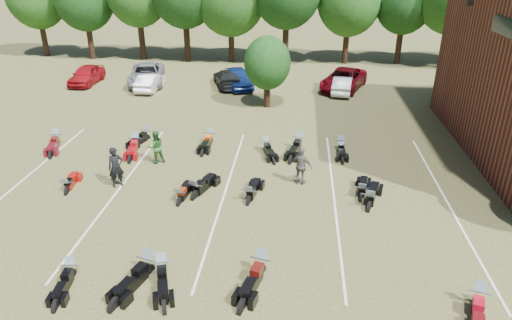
# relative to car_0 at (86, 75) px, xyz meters

# --- Properties ---
(ground) EXTENTS (160.00, 160.00, 0.00)m
(ground) POSITION_rel_car_0_xyz_m (17.18, -19.93, -0.75)
(ground) COLOR brown
(ground) RESTS_ON ground
(car_0) EXTENTS (1.78, 4.41, 1.50)m
(car_0) POSITION_rel_car_0_xyz_m (0.00, 0.00, 0.00)
(car_0) COLOR maroon
(car_0) RESTS_ON ground
(car_1) EXTENTS (1.48, 4.03, 1.32)m
(car_1) POSITION_rel_car_0_xyz_m (5.75, -1.21, -0.09)
(car_1) COLOR silver
(car_1) RESTS_ON ground
(car_2) EXTENTS (3.82, 6.16, 1.59)m
(car_2) POSITION_rel_car_0_xyz_m (4.94, 0.43, 0.04)
(car_2) COLOR gray
(car_2) RESTS_ON ground
(car_3) EXTENTS (3.20, 4.99, 1.34)m
(car_3) POSITION_rel_car_0_xyz_m (11.62, 0.42, -0.08)
(car_3) COLOR black
(car_3) RESTS_ON ground
(car_4) EXTENTS (3.27, 4.89, 1.55)m
(car_4) POSITION_rel_car_0_xyz_m (12.54, 0.13, 0.02)
(car_4) COLOR navy
(car_4) RESTS_ON ground
(car_5) EXTENTS (1.97, 4.14, 1.31)m
(car_5) POSITION_rel_car_0_xyz_m (20.74, -0.63, -0.10)
(car_5) COLOR beige
(car_5) RESTS_ON ground
(car_6) EXTENTS (4.42, 6.21, 1.57)m
(car_6) POSITION_rel_car_0_xyz_m (20.88, 0.46, 0.04)
(car_6) COLOR #620510
(car_6) RESTS_ON ground
(car_7) EXTENTS (4.22, 5.76, 1.55)m
(car_7) POSITION_rel_car_0_xyz_m (29.23, -0.95, 0.02)
(car_7) COLOR #3E3E43
(car_7) RESTS_ON ground
(person_black) EXTENTS (0.85, 0.79, 1.96)m
(person_black) POSITION_rel_car_0_xyz_m (9.05, -16.90, 0.23)
(person_black) COLOR black
(person_black) RESTS_ON ground
(person_green) EXTENTS (1.09, 1.00, 1.79)m
(person_green) POSITION_rel_car_0_xyz_m (10.14, -14.20, 0.14)
(person_green) COLOR #265A21
(person_green) RESTS_ON ground
(person_grey) EXTENTS (1.18, 0.82, 1.86)m
(person_grey) POSITION_rel_car_0_xyz_m (17.66, -15.86, 0.18)
(person_grey) COLOR #554F48
(person_grey) RESTS_ON ground
(motorcycle_1) EXTENTS (0.87, 2.06, 1.11)m
(motorcycle_1) POSITION_rel_car_0_xyz_m (9.89, -23.47, -0.75)
(motorcycle_1) COLOR black
(motorcycle_1) RESTS_ON ground
(motorcycle_2) EXTENTS (1.46, 2.52, 1.34)m
(motorcycle_2) POSITION_rel_car_0_xyz_m (12.43, -23.04, -0.75)
(motorcycle_2) COLOR black
(motorcycle_2) RESTS_ON ground
(motorcycle_3) EXTENTS (1.36, 2.34, 1.24)m
(motorcycle_3) POSITION_rel_car_0_xyz_m (12.98, -23.09, -0.75)
(motorcycle_3) COLOR black
(motorcycle_3) RESTS_ON ground
(motorcycle_5) EXTENTS (1.36, 2.55, 1.36)m
(motorcycle_5) POSITION_rel_car_0_xyz_m (16.34, -22.67, -0.75)
(motorcycle_5) COLOR black
(motorcycle_5) RESTS_ON ground
(motorcycle_6) EXTENTS (1.38, 2.40, 1.27)m
(motorcycle_6) POSITION_rel_car_0_xyz_m (23.23, -23.61, -0.75)
(motorcycle_6) COLOR #4E0B0F
(motorcycle_6) RESTS_ON ground
(motorcycle_7) EXTENTS (0.90, 2.06, 1.11)m
(motorcycle_7) POSITION_rel_car_0_xyz_m (6.94, -17.77, -0.75)
(motorcycle_7) COLOR maroon
(motorcycle_7) RESTS_ON ground
(motorcycle_8) EXTENTS (0.92, 2.17, 1.17)m
(motorcycle_8) POSITION_rel_car_0_xyz_m (12.36, -18.21, -0.75)
(motorcycle_8) COLOR black
(motorcycle_8) RESTS_ON ground
(motorcycle_9) EXTENTS (1.51, 2.47, 1.31)m
(motorcycle_9) POSITION_rel_car_0_xyz_m (12.93, -17.63, -0.75)
(motorcycle_9) COLOR black
(motorcycle_9) RESTS_ON ground
(motorcycle_10) EXTENTS (1.07, 2.33, 1.25)m
(motorcycle_10) POSITION_rel_car_0_xyz_m (15.39, -17.84, -0.75)
(motorcycle_10) COLOR black
(motorcycle_10) RESTS_ON ground
(motorcycle_11) EXTENTS (1.09, 2.26, 1.21)m
(motorcycle_11) POSITION_rel_car_0_xyz_m (20.38, -17.07, -0.75)
(motorcycle_11) COLOR black
(motorcycle_11) RESTS_ON ground
(motorcycle_12) EXTENTS (1.42, 2.58, 1.37)m
(motorcycle_12) POSITION_rel_car_0_xyz_m (20.63, -17.88, -0.75)
(motorcycle_12) COLOR black
(motorcycle_12) RESTS_ON ground
(motorcycle_14) EXTENTS (1.38, 2.48, 1.32)m
(motorcycle_14) POSITION_rel_car_0_xyz_m (3.75, -12.47, -0.75)
(motorcycle_14) COLOR #4F0B13
(motorcycle_14) RESTS_ON ground
(motorcycle_15) EXTENTS (1.07, 2.44, 1.31)m
(motorcycle_15) POSITION_rel_car_0_xyz_m (8.42, -12.55, -0.75)
(motorcycle_15) COLOR maroon
(motorcycle_15) RESTS_ON ground
(motorcycle_16) EXTENTS (1.27, 2.27, 1.21)m
(motorcycle_16) POSITION_rel_car_0_xyz_m (8.60, -11.23, -0.75)
(motorcycle_16) COLOR black
(motorcycle_16) RESTS_ON ground
(motorcycle_17) EXTENTS (0.89, 2.36, 1.29)m
(motorcycle_17) POSITION_rel_car_0_xyz_m (12.43, -11.37, -0.75)
(motorcycle_17) COLOR black
(motorcycle_17) RESTS_ON ground
(motorcycle_18) EXTENTS (1.34, 2.26, 1.20)m
(motorcycle_18) POSITION_rel_car_0_xyz_m (15.71, -12.19, -0.75)
(motorcycle_18) COLOR black
(motorcycle_18) RESTS_ON ground
(motorcycle_19) EXTENTS (1.34, 2.63, 1.40)m
(motorcycle_19) POSITION_rel_car_0_xyz_m (17.52, -11.70, -0.75)
(motorcycle_19) COLOR black
(motorcycle_19) RESTS_ON ground
(motorcycle_20) EXTENTS (0.70, 2.19, 1.22)m
(motorcycle_20) POSITION_rel_car_0_xyz_m (19.84, -11.70, -0.75)
(motorcycle_20) COLOR black
(motorcycle_20) RESTS_ON ground
(young_tree_midfield) EXTENTS (3.20, 3.20, 4.70)m
(young_tree_midfield) POSITION_rel_car_0_xyz_m (15.18, -4.43, 2.34)
(young_tree_midfield) COLOR black
(young_tree_midfield) RESTS_ON ground
(parking_lines) EXTENTS (20.10, 14.00, 0.01)m
(parking_lines) POSITION_rel_car_0_xyz_m (14.18, -16.93, -0.75)
(parking_lines) COLOR silver
(parking_lines) RESTS_ON ground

